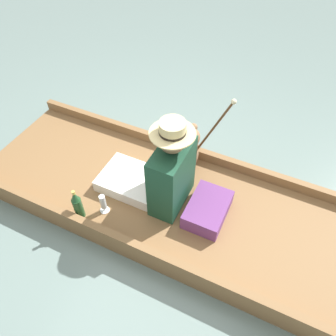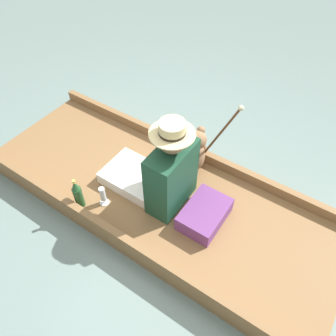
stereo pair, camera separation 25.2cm
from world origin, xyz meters
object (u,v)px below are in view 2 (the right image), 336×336
seated_person (162,173)px  teddy_bear (195,152)px  walking_cane (221,133)px  wine_glass (103,195)px  champagne_bottle (78,194)px

seated_person → teddy_bear: bearing=-7.8°
teddy_bear → walking_cane: walking_cane is taller
wine_glass → champagne_bottle: 0.20m
seated_person → champagne_bottle: (-0.47, 0.51, -0.15)m
walking_cane → champagne_bottle: walking_cane is taller
teddy_bear → champagne_bottle: size_ratio=1.47×
teddy_bear → wine_glass: (-0.77, 0.43, -0.11)m
wine_glass → champagne_bottle: champagne_bottle is taller
seated_person → walking_cane: bearing=-24.3°
seated_person → champagne_bottle: bearing=133.5°
teddy_bear → walking_cane: bearing=-65.4°
walking_cane → champagne_bottle: 1.27m
wine_glass → walking_cane: (0.85, -0.60, 0.36)m
teddy_bear → walking_cane: size_ratio=0.58×
wine_glass → seated_person: bearing=-46.7°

